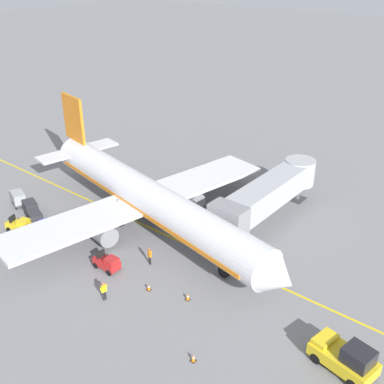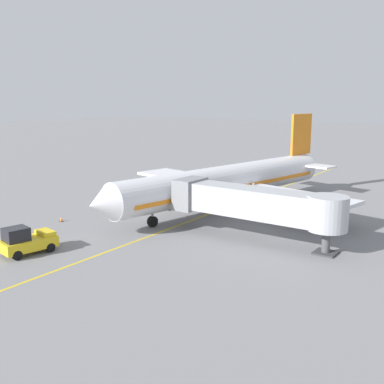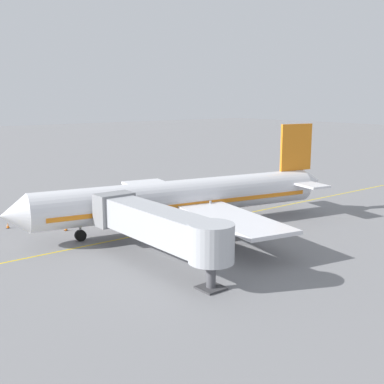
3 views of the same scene
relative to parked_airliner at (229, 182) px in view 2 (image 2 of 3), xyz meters
The scene contains 17 objects.
ground_plane 3.20m from the parked_airliner, ahead, with size 400.00×400.00×0.00m, color slate.
gate_lead_in_line 3.20m from the parked_airliner, ahead, with size 0.24×80.00×0.01m, color gold.
parked_airliner is the anchor object (origin of this frame).
jet_bridge 12.48m from the parked_airliner, 131.82° to the left, with size 16.51×3.50×4.98m.
pushback_tractor 24.31m from the parked_airliner, 77.10° to the left, with size 2.98×4.73×2.40m.
baggage_tug_lead 13.23m from the parked_airliner, 45.62° to the right, with size 1.99×2.76×1.62m.
baggage_tug_trailing 8.64m from the parked_airliner, 18.09° to the left, with size 1.32×2.52×1.62m.
baggage_tug_spare 7.00m from the parked_airliner, 45.06° to the right, with size 1.30×2.51×1.62m.
baggage_cart_front 10.26m from the parked_airliner, 37.93° to the right, with size 1.95×2.96×1.58m.
baggage_cart_second_in_train 11.88m from the parked_airliner, 50.41° to the right, with size 1.95×2.96×1.58m.
baggage_cart_third_in_train 13.14m from the parked_airliner, 60.04° to the right, with size 1.95×2.96×1.58m.
baggage_cart_tail_end 15.63m from the parked_airliner, 67.05° to the right, with size 1.95×2.96×1.58m.
ground_crew_wing_walker 7.32m from the parked_airliner, 45.37° to the left, with size 0.36×0.71×1.69m.
ground_crew_loader 12.36m from the parked_airliner, 27.01° to the left, with size 0.73×0.27×1.69m.
safety_cone_nose_left 12.97m from the parked_airliner, 58.70° to the left, with size 0.36×0.36×0.59m.
safety_cone_nose_right 19.19m from the parked_airliner, 53.39° to the left, with size 0.36×0.36×0.59m.
safety_cone_wing_tip 11.07m from the parked_airliner, 44.20° to the left, with size 0.36×0.36×0.59m.
Camera 2 is at (-27.39, 45.85, 12.78)m, focal length 43.39 mm.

